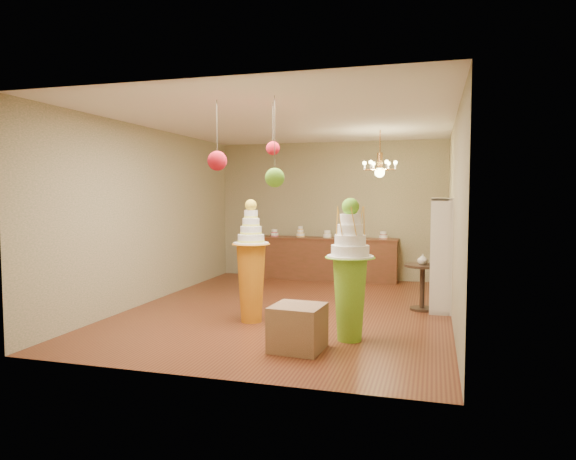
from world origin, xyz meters
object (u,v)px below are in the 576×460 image
(pedestal_green, at_px, (350,280))
(pedestal_orange, at_px, (251,272))
(sideboard, at_px, (327,258))
(round_table, at_px, (422,281))

(pedestal_green, bearing_deg, pedestal_orange, 159.72)
(sideboard, bearing_deg, pedestal_orange, -94.79)
(pedestal_green, height_order, round_table, pedestal_green)
(pedestal_green, relative_size, round_table, 2.46)
(pedestal_orange, relative_size, sideboard, 0.59)
(sideboard, height_order, round_table, sideboard)
(pedestal_orange, distance_m, sideboard, 3.94)
(pedestal_orange, xyz_separation_m, round_table, (2.39, 1.46, -0.25))
(round_table, bearing_deg, pedestal_green, -112.79)
(round_table, bearing_deg, sideboard, 129.93)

